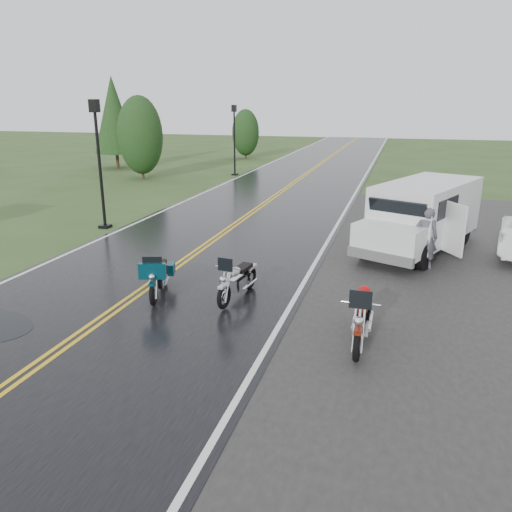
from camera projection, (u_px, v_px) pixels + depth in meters
The scene contains 12 objects.
ground at pixel (113, 313), 11.30m from camera, with size 120.00×120.00×0.00m, color #2D471E.
road at pixel (245, 218), 20.47m from camera, with size 8.00×100.00×0.04m, color black.
motorcycle_red at pixel (358, 331), 8.92m from camera, with size 0.81×2.22×1.31m, color #5D190A, non-canonical shape.
motorcycle_teal at pixel (153, 284), 11.43m from camera, with size 0.71×1.96×1.16m, color #05313C, non-canonical shape.
motorcycle_silver at pixel (224, 287), 11.23m from camera, with size 0.72×1.98×1.17m, color #A5A7AD, non-canonical shape.
van_white at pixel (369, 223), 14.86m from camera, with size 2.12×5.66×2.23m, color silver, non-canonical shape.
person_at_van at pixel (426, 239), 13.93m from camera, with size 0.66×0.43×1.80m, color #46464A.
lamp_post_near_left at pixel (100, 165), 18.24m from camera, with size 0.40×0.40×4.72m, color black, non-canonical shape.
lamp_post_far_left at pixel (234, 140), 31.83m from camera, with size 0.38×0.38×4.44m, color black, non-canonical shape.
tree_left_mid at pixel (141, 144), 30.32m from camera, with size 2.72×2.72×4.25m, color #1E3D19, non-canonical shape.
tree_left_far at pixel (246, 138), 41.42m from camera, with size 2.23×2.23×3.43m, color #1E3D19, non-canonical shape.
pine_left_far at pixel (115, 124), 34.93m from camera, with size 2.96×2.96×6.17m, color #1E3D19, non-canonical shape.
Camera 1 is at (6.03, -9.09, 4.58)m, focal length 35.00 mm.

